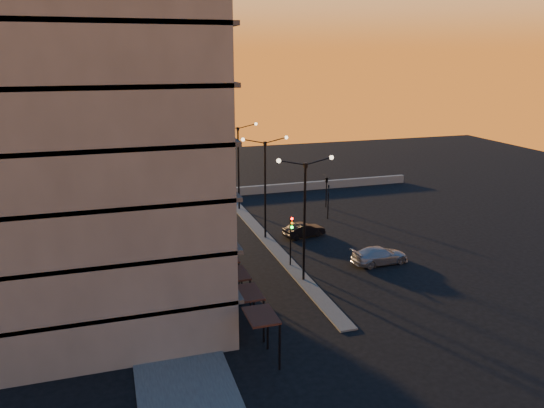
{
  "coord_description": "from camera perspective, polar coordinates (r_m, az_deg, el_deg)",
  "views": [
    {
      "loc": [
        -13.36,
        -34.56,
        16.52
      ],
      "look_at": [
        -0.52,
        6.29,
        4.38
      ],
      "focal_mm": 35.0,
      "sensor_mm": 36.0,
      "label": 1
    }
  ],
  "objects": [
    {
      "name": "building",
      "position": [
        34.9,
        -18.5,
        7.42
      ],
      "size": [
        14.35,
        17.08,
        25.0
      ],
      "color": "slate",
      "rests_on": "ground"
    },
    {
      "name": "sidewalk_west",
      "position": [
        42.03,
        -12.25,
        -7.62
      ],
      "size": [
        5.0,
        40.0,
        0.12
      ],
      "primitive_type": "cube",
      "color": "#484845",
      "rests_on": "ground"
    },
    {
      "name": "parapet",
      "position": [
        64.5,
        -3.12,
        1.42
      ],
      "size": [
        44.0,
        0.5,
        1.0
      ],
      "primitive_type": "cube",
      "color": "gray",
      "rests_on": "ground"
    },
    {
      "name": "streetlamp_mid",
      "position": [
        47.79,
        -0.75,
        2.6
      ],
      "size": [
        4.32,
        0.32,
        9.51
      ],
      "color": "black",
      "rests_on": "ground"
    },
    {
      "name": "ground",
      "position": [
        40.57,
        3.4,
        -8.23
      ],
      "size": [
        120.0,
        120.0,
        0.0
      ],
      "primitive_type": "plane",
      "color": "black",
      "rests_on": "ground"
    },
    {
      "name": "signal_east_b",
      "position": [
        58.87,
        5.9,
        2.56
      ],
      "size": [
        0.42,
        1.99,
        3.6
      ],
      "color": "black",
      "rests_on": "ground"
    },
    {
      "name": "car_hatchback",
      "position": [
        37.13,
        -4.89,
        -9.6
      ],
      "size": [
        3.81,
        2.03,
        1.23
      ],
      "primitive_type": "imported",
      "rotation": [
        0.0,
        0.0,
        1.73
      ],
      "color": "#A5A7AC",
      "rests_on": "ground"
    },
    {
      "name": "car_sedan",
      "position": [
        49.73,
        3.48,
        -2.81
      ],
      "size": [
        4.17,
        2.12,
        1.31
      ],
      "primitive_type": "imported",
      "rotation": [
        0.0,
        0.0,
        1.76
      ],
      "color": "black",
      "rests_on": "ground"
    },
    {
      "name": "streetlamp_near",
      "position": [
        38.63,
        3.53,
        -0.64
      ],
      "size": [
        4.32,
        0.32,
        9.51
      ],
      "color": "black",
      "rests_on": "ground"
    },
    {
      "name": "signal_east_a",
      "position": [
        55.02,
        6.06,
        0.35
      ],
      "size": [
        0.13,
        0.16,
        3.6
      ],
      "color": "black",
      "rests_on": "ground"
    },
    {
      "name": "traffic_light_main",
      "position": [
        42.02,
        2.07,
        -3.12
      ],
      "size": [
        0.28,
        0.44,
        4.25
      ],
      "color": "black",
      "rests_on": "ground"
    },
    {
      "name": "median",
      "position": [
        49.35,
        -0.72,
        -3.66
      ],
      "size": [
        1.2,
        36.0,
        0.12
      ],
      "primitive_type": "cube",
      "color": "#484845",
      "rests_on": "ground"
    },
    {
      "name": "car_wagon",
      "position": [
        44.33,
        11.52,
        -5.43
      ],
      "size": [
        4.87,
        2.21,
        1.38
      ],
      "primitive_type": "imported",
      "rotation": [
        0.0,
        0.0,
        1.63
      ],
      "color": "#A0A2A7",
      "rests_on": "ground"
    },
    {
      "name": "streetlamp_far",
      "position": [
        57.23,
        -3.64,
        4.78
      ],
      "size": [
        4.32,
        0.32,
        9.51
      ],
      "color": "black",
      "rests_on": "ground"
    }
  ]
}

